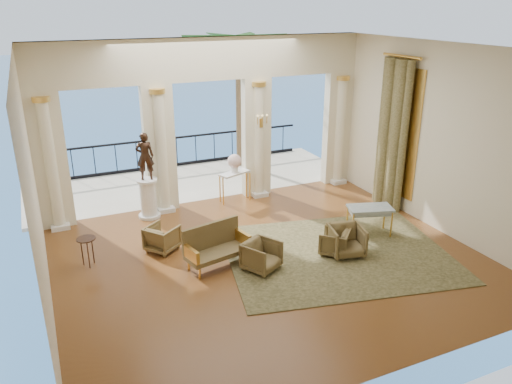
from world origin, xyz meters
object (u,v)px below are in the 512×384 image
armchair_a (261,255)px  armchair_b (346,239)px  game_table (370,210)px  console_table (235,177)px  armchair_d (162,237)px  statue (145,156)px  side_table (86,242)px  armchair_c (335,241)px  settee (215,245)px  pedestal (148,199)px

armchair_a → armchair_b: (2.01, -0.17, 0.03)m
game_table → console_table: (-2.16, 3.36, 0.07)m
armchair_d → statue: statue is taller
armchair_a → console_table: console_table is taller
armchair_b → side_table: armchair_b is taller
armchair_a → armchair_c: armchair_a is taller
game_table → statue: (-4.64, 3.25, 1.03)m
settee → side_table: 2.73m
pedestal → armchair_c: bearing=-48.5°
pedestal → game_table: bearing=-35.0°
pedestal → side_table: bearing=-131.1°
armchair_c → console_table: console_table is taller
armchair_a → pedestal: (-1.54, 3.72, 0.16)m
armchair_c → game_table: bearing=155.9°
armchair_c → console_table: (-0.84, 3.88, 0.40)m
settee → pedestal: (-0.73, 3.11, 0.05)m
pedestal → console_table: 2.50m
armchair_a → armchair_d: bearing=104.5°
armchair_c → statue: statue is taller
pedestal → armchair_a: bearing=-67.5°
armchair_d → pedestal: bearing=-42.0°
armchair_a → armchair_d: (-1.69, 1.73, -0.02)m
armchair_c → pedestal: pedestal is taller
statue → side_table: statue is taller
armchair_b → armchair_c: bearing=161.6°
settee → console_table: (1.76, 3.23, 0.26)m
console_table → armchair_d: bearing=-161.7°
settee → side_table: (-2.52, 1.07, 0.10)m
armchair_c → console_table: bearing=-123.2°
armchair_d → console_table: (2.64, 2.11, 0.39)m
game_table → side_table: (-6.43, 1.20, -0.09)m
side_table → armchair_b: bearing=-19.1°
armchair_d → settee: size_ratio=0.45×
armchair_b → game_table: bearing=44.2°
settee → pedestal: bearing=90.6°
armchair_a → armchair_b: bearing=-34.7°
pedestal → statue: statue is taller
armchair_c → pedestal: (-3.33, 3.76, 0.19)m
armchair_d → statue: (0.15, 1.99, 1.34)m
game_table → statue: bearing=162.5°
armchair_b → settee: (-2.83, 0.78, 0.08)m
settee → game_table: 3.92m
armchair_d → settee: (0.88, -1.12, 0.12)m
armchair_a → settee: size_ratio=0.47×
pedestal → side_table: (-1.79, -2.05, 0.05)m
armchair_d → armchair_b: bearing=-154.8°
armchair_d → game_table: (4.80, -1.25, 0.31)m
side_table → game_table: bearing=-10.6°
armchair_a → side_table: size_ratio=1.07×
armchair_a → armchair_d: size_ratio=1.06×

